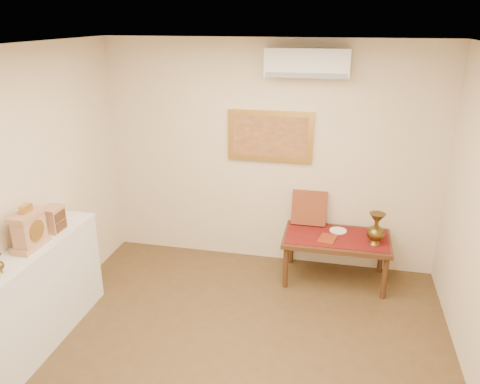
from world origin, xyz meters
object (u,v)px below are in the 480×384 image
(brass_urn_tall, at_px, (376,225))
(low_table, at_px, (336,242))
(mantel_clock, at_px, (30,230))
(wooden_chest, at_px, (54,219))
(display_ledge, at_px, (27,305))

(brass_urn_tall, bearing_deg, low_table, 166.56)
(mantel_clock, distance_m, wooden_chest, 0.36)
(mantel_clock, distance_m, low_table, 3.22)
(brass_urn_tall, xyz_separation_m, low_table, (-0.41, 0.10, -0.29))
(display_ledge, bearing_deg, wooden_chest, 88.32)
(display_ledge, distance_m, wooden_chest, 0.82)
(mantel_clock, xyz_separation_m, wooden_chest, (-0.00, 0.36, -0.05))
(mantel_clock, bearing_deg, brass_urn_tall, 27.48)
(mantel_clock, relative_size, low_table, 0.34)
(display_ledge, height_order, mantel_clock, mantel_clock)
(display_ledge, xyz_separation_m, low_table, (2.67, 1.88, -0.01))
(mantel_clock, height_order, wooden_chest, mantel_clock)
(mantel_clock, bearing_deg, display_ledge, -95.46)
(mantel_clock, relative_size, wooden_chest, 1.68)
(display_ledge, bearing_deg, brass_urn_tall, 30.01)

